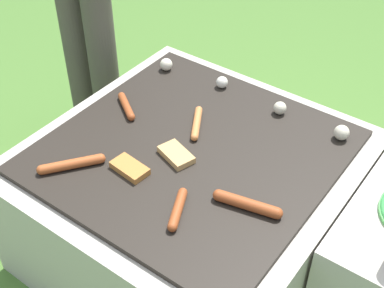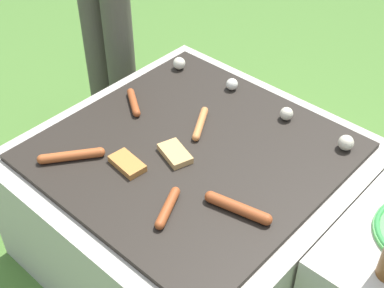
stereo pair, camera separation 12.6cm
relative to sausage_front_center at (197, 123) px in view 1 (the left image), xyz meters
name	(u,v)px [view 1 (the left image)]	position (x,y,z in m)	size (l,w,h in m)	color
ground_plane	(192,246)	(0.05, -0.10, -0.46)	(14.00, 14.00, 0.00)	#47702D
grill	(192,202)	(0.05, -0.10, -0.24)	(0.92, 0.92, 0.45)	#B2AA9E
sausage_back_center	(247,204)	(0.31, -0.20, 0.00)	(0.19, 0.07, 0.03)	#93421E
sausage_back_right	(71,164)	(-0.18, -0.37, 0.00)	(0.13, 0.16, 0.03)	#A34C23
sausage_front_center	(197,123)	(0.00, 0.00, 0.00)	(0.09, 0.14, 0.02)	#C6753D
sausage_back_left	(178,209)	(0.17, -0.33, 0.00)	(0.08, 0.14, 0.03)	#93421E
sausage_front_left	(126,106)	(-0.24, -0.06, 0.00)	(0.13, 0.09, 0.02)	#93421E
bread_slice_right	(176,155)	(0.04, -0.15, 0.00)	(0.12, 0.09, 0.02)	tan
bread_slice_left	(130,168)	(-0.03, -0.28, 0.00)	(0.12, 0.07, 0.02)	#B27033
mushroom_row	(253,97)	(0.08, 0.21, 0.01)	(0.72, 0.07, 0.05)	beige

